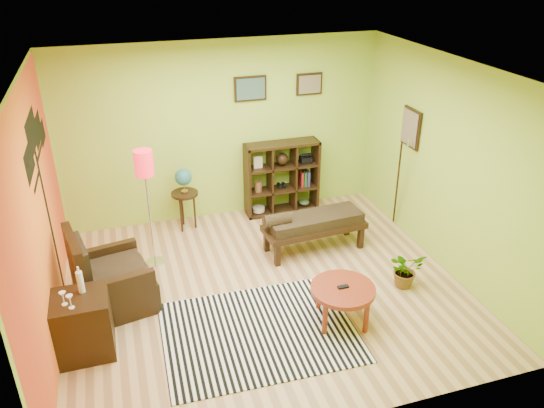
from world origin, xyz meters
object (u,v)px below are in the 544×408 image
object	(u,v)px
side_cabinet	(83,325)
globe_table	(184,184)
potted_plant	(405,273)
coffee_table	(343,292)
bench	(312,223)
floor_lamp	(145,174)
cube_shelf	(283,178)
armchair	(109,284)

from	to	relation	value
side_cabinet	globe_table	size ratio (longest dim) A/B	1.03
potted_plant	side_cabinet	bearing A→B (deg)	-179.02
coffee_table	bench	size ratio (longest dim) A/B	0.49
coffee_table	bench	bearing A→B (deg)	81.72
side_cabinet	floor_lamp	xyz separation A→B (m)	(0.91, 1.59, 1.00)
cube_shelf	bench	bearing A→B (deg)	-89.68
potted_plant	floor_lamp	bearing A→B (deg)	153.57
cube_shelf	potted_plant	world-z (taller)	cube_shelf
potted_plant	armchair	bearing A→B (deg)	169.26
bench	potted_plant	distance (m)	1.48
bench	potted_plant	xyz separation A→B (m)	(0.84, -1.20, -0.25)
side_cabinet	floor_lamp	bearing A→B (deg)	60.24
armchair	side_cabinet	xyz separation A→B (m)	(-0.30, -0.76, 0.04)
coffee_table	globe_table	world-z (taller)	globe_table
side_cabinet	bench	world-z (taller)	side_cabinet
side_cabinet	potted_plant	size ratio (longest dim) A/B	2.11
cube_shelf	bench	xyz separation A→B (m)	(0.01, -1.31, -0.16)
bench	floor_lamp	bearing A→B (deg)	171.70
coffee_table	side_cabinet	bearing A→B (deg)	173.36
floor_lamp	side_cabinet	bearing A→B (deg)	-119.76
floor_lamp	potted_plant	xyz separation A→B (m)	(3.06, -1.52, -1.17)
side_cabinet	globe_table	world-z (taller)	side_cabinet
floor_lamp	cube_shelf	xyz separation A→B (m)	(2.21, 0.98, -0.76)
floor_lamp	globe_table	bearing A→B (deg)	55.68
floor_lamp	bench	distance (m)	2.42
coffee_table	armchair	size ratio (longest dim) A/B	0.71
side_cabinet	bench	size ratio (longest dim) A/B	0.67
coffee_table	armchair	bearing A→B (deg)	157.00
side_cabinet	coffee_table	bearing A→B (deg)	-6.64
armchair	globe_table	distance (m)	2.12
side_cabinet	potted_plant	distance (m)	3.97
cube_shelf	potted_plant	bearing A→B (deg)	-71.23
side_cabinet	globe_table	distance (m)	2.90
coffee_table	floor_lamp	xyz separation A→B (m)	(-1.98, 1.92, 0.96)
floor_lamp	bench	xyz separation A→B (m)	(2.21, -0.32, -0.92)
coffee_table	armchair	xyz separation A→B (m)	(-2.59, 1.10, -0.08)
armchair	cube_shelf	xyz separation A→B (m)	(2.82, 1.81, 0.28)
side_cabinet	potted_plant	world-z (taller)	side_cabinet
cube_shelf	side_cabinet	bearing A→B (deg)	-140.46
armchair	cube_shelf	size ratio (longest dim) A/B	0.89
coffee_table	armchair	distance (m)	2.82
side_cabinet	globe_table	xyz separation A→B (m)	(1.50, 2.46, 0.40)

